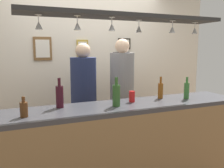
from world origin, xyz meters
TOP-DOWN VIEW (x-y plane):
  - back_wall at (0.00, 1.10)m, footprint 4.40×0.06m
  - bar_counter at (0.00, -0.50)m, footprint 2.70×0.55m
  - overhead_glass_rack at (0.00, -0.30)m, footprint 2.20×0.36m
  - hanging_wineglass_far_left at (-0.88, -0.27)m, footprint 0.07×0.07m
  - hanging_wineglass_left at (-0.54, -0.34)m, footprint 0.07×0.07m
  - hanging_wineglass_center_left at (-0.19, -0.36)m, footprint 0.07×0.07m
  - hanging_wineglass_center at (0.17, -0.25)m, footprint 0.07×0.07m
  - hanging_wineglass_center_right at (0.54, -0.34)m, footprint 0.07×0.07m
  - hanging_wineglass_right at (0.90, -0.29)m, footprint 0.07×0.07m
  - person_left_navy_shirt at (-0.26, 0.45)m, footprint 0.34×0.34m
  - person_right_grey_shirt at (0.30, 0.45)m, footprint 0.34×0.34m
  - bottle_wine_dark_red at (-0.70, -0.22)m, footprint 0.08×0.08m
  - bottle_champagne_green at (-0.15, -0.38)m, footprint 0.08×0.08m
  - bottle_beer_green_import at (0.75, -0.37)m, footprint 0.06×0.06m
  - bottle_beer_brown_stubby at (-1.05, -0.43)m, footprint 0.07×0.07m
  - bottle_beer_amber_tall at (0.49, -0.23)m, footprint 0.06×0.06m
  - drink_can at (0.08, -0.27)m, footprint 0.07×0.07m
  - picture_frame_upper_small at (0.62, 1.06)m, footprint 0.22×0.02m
  - picture_frame_caricature at (-0.70, 1.06)m, footprint 0.26×0.02m
  - picture_frame_lower_pair at (0.57, 1.06)m, footprint 0.30×0.02m
  - picture_frame_crest at (-0.10, 1.06)m, footprint 0.18×0.02m

SIDE VIEW (x-z plane):
  - bar_counter at x=0.00m, z-range 0.18..1.18m
  - person_left_navy_shirt at x=-0.26m, z-range 0.17..1.84m
  - person_right_grey_shirt at x=0.30m, z-range 0.18..1.91m
  - drink_can at x=0.08m, z-range 1.01..1.13m
  - bottle_beer_brown_stubby at x=-1.05m, z-range 0.99..1.17m
  - bottle_beer_amber_tall at x=0.49m, z-range 0.98..1.24m
  - bottle_beer_green_import at x=0.75m, z-range 0.98..1.24m
  - bottle_wine_dark_red at x=-0.70m, z-range 0.98..1.28m
  - bottle_champagne_green at x=-0.15m, z-range 0.98..1.28m
  - back_wall at x=0.00m, z-range 0.00..2.60m
  - picture_frame_lower_pair at x=0.57m, z-range 1.35..1.53m
  - picture_frame_caricature at x=-0.70m, z-range 1.42..1.76m
  - picture_frame_crest at x=-0.10m, z-range 1.47..1.73m
  - picture_frame_upper_small at x=0.62m, z-range 1.58..1.76m
  - hanging_wineglass_far_left at x=-0.88m, z-range 1.74..1.87m
  - hanging_wineglass_left at x=-0.54m, z-range 1.74..1.87m
  - hanging_wineglass_center_left at x=-0.19m, z-range 1.74..1.87m
  - hanging_wineglass_center at x=0.17m, z-range 1.74..1.87m
  - hanging_wineglass_center_right at x=0.54m, z-range 1.74..1.87m
  - hanging_wineglass_right at x=0.90m, z-range 1.74..1.87m
  - overhead_glass_rack at x=0.00m, z-range 1.90..1.94m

